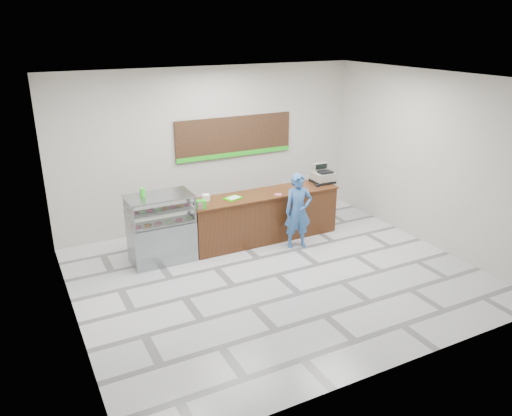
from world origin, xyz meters
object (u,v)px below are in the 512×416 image
sales_counter (264,216)px  cash_register (322,176)px  serving_tray (233,198)px  customer (298,211)px  display_case (161,228)px

sales_counter → cash_register: (1.50, 0.08, 0.67)m
serving_tray → customer: (1.15, -0.63, -0.26)m
display_case → customer: size_ratio=0.86×
display_case → cash_register: size_ratio=2.81×
sales_counter → customer: bearing=-55.5°
cash_register → customer: 1.34m
cash_register → serving_tray: 2.22m
serving_tray → cash_register: bearing=-18.2°
cash_register → serving_tray: (-2.21, -0.08, -0.14)m
serving_tray → customer: customer is taller
cash_register → customer: size_ratio=0.30×
display_case → customer: (2.66, -0.64, 0.10)m
sales_counter → cash_register: cash_register is taller
sales_counter → display_case: (-2.22, -0.00, 0.16)m
sales_counter → customer: 0.82m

